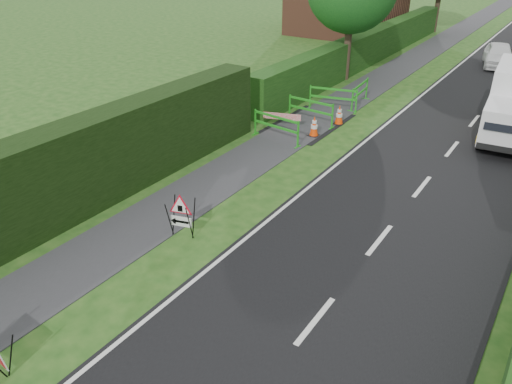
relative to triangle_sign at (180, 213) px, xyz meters
The scene contains 13 objects.
ground 2.69m from the triangle_sign, 46.55° to the right, with size 120.00×120.00×0.00m, color #1C4814.
footpath 33.15m from the triangle_sign, 92.10° to the left, with size 2.00×90.00×0.02m, color #2D2D30.
hedge_west_near 3.79m from the triangle_sign, 149.65° to the right, with size 1.10×18.00×2.50m, color black.
hedge_west_far 20.39m from the triangle_sign, 99.08° to the left, with size 1.00×24.00×1.80m, color #14380F.
triangle_sign is the anchor object (origin of this frame).
traffic_cone_3 8.08m from the triangle_sign, 93.04° to the left, with size 0.38×0.38×0.79m.
traffic_cone_4 9.77m from the triangle_sign, 91.14° to the left, with size 0.38×0.38×0.79m.
ped_barrier_0 7.00m from the triangle_sign, 101.33° to the left, with size 2.09×0.61×1.00m.
ped_barrier_1 9.29m from the triangle_sign, 97.42° to the left, with size 2.08×0.51×1.00m.
ped_barrier_2 11.25m from the triangle_sign, 95.95° to the left, with size 2.09×0.82×1.00m.
ped_barrier_3 12.48m from the triangle_sign, 92.21° to the left, with size 0.52×2.08×1.00m.
redwhite_plank 8.45m from the triangle_sign, 103.15° to the left, with size 1.50×0.04×0.25m, color red.
hatchback_car 23.62m from the triangle_sign, 82.11° to the left, with size 1.51×3.74×1.27m, color white.
Camera 1 is at (5.70, -5.99, 6.97)m, focal length 35.00 mm.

